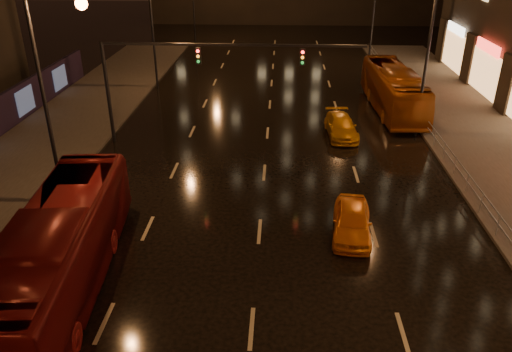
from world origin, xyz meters
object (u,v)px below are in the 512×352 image
(taxi_near, at_px, (352,221))
(taxi_far, at_px, (341,126))
(bus_curb, at_px, (393,89))
(bus_red, at_px, (59,251))

(taxi_near, bearing_deg, taxi_far, 92.62)
(bus_curb, distance_m, taxi_near, 17.91)
(bus_red, bearing_deg, taxi_far, 48.56)
(taxi_near, height_order, taxi_far, taxi_near)
(taxi_far, bearing_deg, bus_curb, 48.24)
(bus_curb, height_order, taxi_near, bus_curb)
(bus_curb, relative_size, taxi_far, 2.56)
(bus_red, distance_m, taxi_near, 11.83)
(bus_red, height_order, taxi_far, bus_red)
(bus_curb, distance_m, taxi_far, 6.93)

